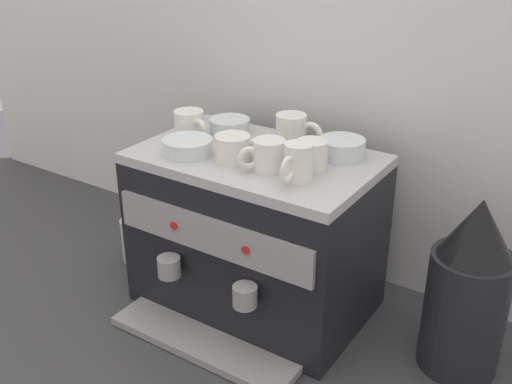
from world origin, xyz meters
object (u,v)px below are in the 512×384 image
object	(u,v)px
ceramic_cup_5	(312,153)
coffee_grinder	(468,291)
ceramic_cup_2	(293,131)
ceramic_cup_1	(268,155)
ceramic_cup_0	(234,148)
ceramic_bowl_0	(342,148)
ceramic_bowl_2	(230,126)
espresso_machine	(255,233)
ceramic_bowl_1	(188,147)
ceramic_cup_4	(297,163)
ceramic_cup_3	(190,124)
milk_pitcher	(135,240)

from	to	relation	value
ceramic_cup_5	coffee_grinder	world-z (taller)	ceramic_cup_5
ceramic_cup_2	coffee_grinder	distance (m)	0.55
ceramic_cup_1	ceramic_cup_0	bearing A→B (deg)	177.91
ceramic_bowl_0	ceramic_bowl_2	size ratio (longest dim) A/B	1.05
ceramic_bowl_0	coffee_grinder	size ratio (longest dim) A/B	0.26
ceramic_cup_0	coffee_grinder	distance (m)	0.61
ceramic_cup_0	ceramic_cup_1	bearing A→B (deg)	-2.09
ceramic_cup_1	ceramic_bowl_0	world-z (taller)	ceramic_cup_1
espresso_machine	ceramic_cup_1	xyz separation A→B (m)	(0.07, -0.06, 0.25)
espresso_machine	ceramic_cup_0	bearing A→B (deg)	-111.21
ceramic_cup_0	ceramic_cup_5	bearing A→B (deg)	21.36
coffee_grinder	ceramic_cup_2	bearing A→B (deg)	174.50
ceramic_cup_2	ceramic_bowl_1	world-z (taller)	ceramic_cup_2
ceramic_bowl_0	ceramic_cup_4	bearing A→B (deg)	-95.54
ceramic_cup_3	ceramic_bowl_0	xyz separation A→B (m)	(0.39, 0.09, -0.01)
ceramic_cup_3	ceramic_cup_4	size ratio (longest dim) A/B	1.06
espresso_machine	ceramic_cup_5	bearing A→B (deg)	4.34
ceramic_cup_5	ceramic_bowl_0	distance (m)	0.10
ceramic_cup_3	ceramic_bowl_1	size ratio (longest dim) A/B	0.93
ceramic_bowl_0	ceramic_bowl_2	xyz separation A→B (m)	(-0.32, -0.01, -0.00)
ceramic_cup_0	ceramic_cup_4	xyz separation A→B (m)	(0.18, -0.02, 0.01)
ceramic_cup_1	ceramic_bowl_0	size ratio (longest dim) A/B	0.90
ceramic_cup_1	ceramic_cup_5	world-z (taller)	ceramic_cup_1
milk_pitcher	ceramic_cup_0	bearing A→B (deg)	-5.53
espresso_machine	ceramic_bowl_1	xyz separation A→B (m)	(-0.14, -0.08, 0.23)
ceramic_cup_5	ceramic_bowl_0	bearing A→B (deg)	72.75
ceramic_cup_2	ceramic_bowl_2	bearing A→B (deg)	-178.94
espresso_machine	ceramic_cup_1	world-z (taller)	ceramic_cup_1
ceramic_cup_2	ceramic_cup_4	world-z (taller)	ceramic_cup_4
ceramic_cup_0	ceramic_bowl_0	xyz separation A→B (m)	(0.20, 0.16, -0.01)
espresso_machine	ceramic_bowl_0	xyz separation A→B (m)	(0.18, 0.11, 0.23)
ceramic_cup_1	ceramic_cup_2	bearing A→B (deg)	99.40
ceramic_cup_1	milk_pitcher	bearing A→B (deg)	175.13
ceramic_cup_5	ceramic_bowl_1	size ratio (longest dim) A/B	0.84
ceramic_cup_2	ceramic_bowl_1	xyz separation A→B (m)	(-0.19, -0.18, -0.02)
ceramic_cup_5	milk_pitcher	size ratio (longest dim) A/B	0.76
espresso_machine	coffee_grinder	size ratio (longest dim) A/B	1.37
ceramic_cup_1	espresso_machine	bearing A→B (deg)	141.35
ceramic_cup_0	milk_pitcher	distance (m)	0.55
ceramic_bowl_2	milk_pitcher	bearing A→B (deg)	-157.74
ceramic_cup_4	ceramic_cup_1	bearing A→B (deg)	168.76
ceramic_cup_5	ceramic_bowl_1	xyz separation A→B (m)	(-0.29, -0.09, -0.02)
ceramic_cup_0	ceramic_cup_2	bearing A→B (deg)	66.05
espresso_machine	milk_pitcher	size ratio (longest dim) A/B	4.34
espresso_machine	ceramic_cup_5	world-z (taller)	ceramic_cup_5
ceramic_cup_0	ceramic_cup_3	size ratio (longest dim) A/B	0.99
ceramic_bowl_1	ceramic_cup_1	bearing A→B (deg)	5.71
ceramic_bowl_0	ceramic_bowl_2	distance (m)	0.32
ceramic_cup_0	milk_pitcher	size ratio (longest dim) A/B	0.84
ceramic_bowl_1	milk_pitcher	xyz separation A→B (m)	(-0.27, 0.06, -0.37)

